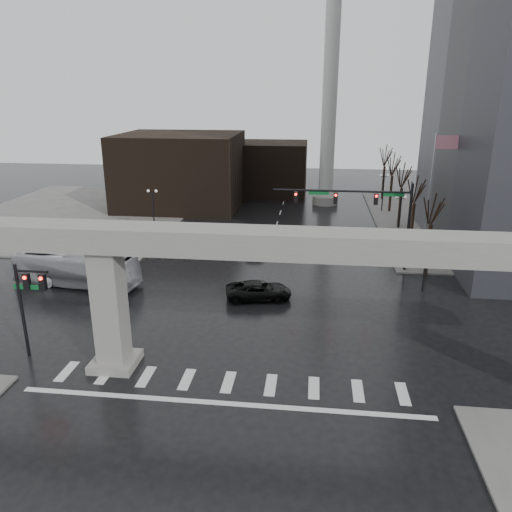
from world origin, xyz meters
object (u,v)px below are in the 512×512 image
object	(u,v)px
pickup_truck	(259,291)
far_car	(254,243)
city_bus	(76,268)
signal_mast_arm	(366,207)

from	to	relation	value
pickup_truck	far_car	xyz separation A→B (m)	(-1.91, 12.24, 0.10)
city_bus	signal_mast_arm	bearing A→B (deg)	-67.36
pickup_truck	city_bus	world-z (taller)	city_bus
signal_mast_arm	city_bus	world-z (taller)	signal_mast_arm
signal_mast_arm	city_bus	size ratio (longest dim) A/B	1.13
signal_mast_arm	city_bus	distance (m)	25.38
pickup_truck	signal_mast_arm	bearing A→B (deg)	-57.93
pickup_truck	far_car	world-z (taller)	far_car
signal_mast_arm	pickup_truck	bearing A→B (deg)	-137.39
city_bus	far_car	xyz separation A→B (m)	(13.54, 11.12, -0.67)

